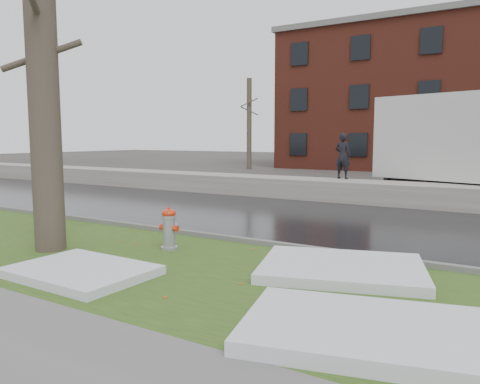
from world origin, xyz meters
The scene contains 15 objects.
ground centered at (0.00, 0.00, 0.00)m, with size 120.00×120.00×0.00m, color #47423D.
verge centered at (0.00, -1.25, 0.02)m, with size 60.00×4.50×0.04m, color #294617.
road centered at (0.00, 4.50, 0.01)m, with size 60.00×7.00×0.03m, color black.
parking_lot centered at (0.00, 13.00, 0.01)m, with size 60.00×9.00×0.03m, color slate.
curb centered at (0.00, 1.00, 0.07)m, with size 60.00×0.15×0.14m, color slate.
snowbank centered at (0.00, 8.70, 0.38)m, with size 60.00×1.60×0.75m, color #A39E95.
brick_building centered at (2.00, 30.00, 5.00)m, with size 26.00×12.00×10.00m, color maroon.
bg_tree_left centered at (-12.00, 22.00, 3.33)m, with size 1.40×1.62×6.50m.
bg_tree_center centered at (-6.00, 26.00, 3.33)m, with size 1.40×1.62×6.50m.
fire_hydrant centered at (-0.77, -0.32, 0.49)m, with size 0.42×0.36×0.85m.
tree centered at (-2.79, -1.55, 3.73)m, with size 1.33×1.55×7.32m.
worker centered at (-0.57, 9.30, 1.59)m, with size 0.61×0.40×1.68m, color black.
snow_patch_near centered at (2.71, -0.10, 0.12)m, with size 2.60×2.00×0.16m, color silver.
snow_patch_far centered at (-0.83, -2.43, 0.11)m, with size 2.20×1.60×0.14m, color silver.
snow_patch_side centered at (3.85, -2.40, 0.13)m, with size 2.80×1.80×0.18m, color silver.
Camera 1 is at (5.19, -7.36, 2.24)m, focal length 35.00 mm.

